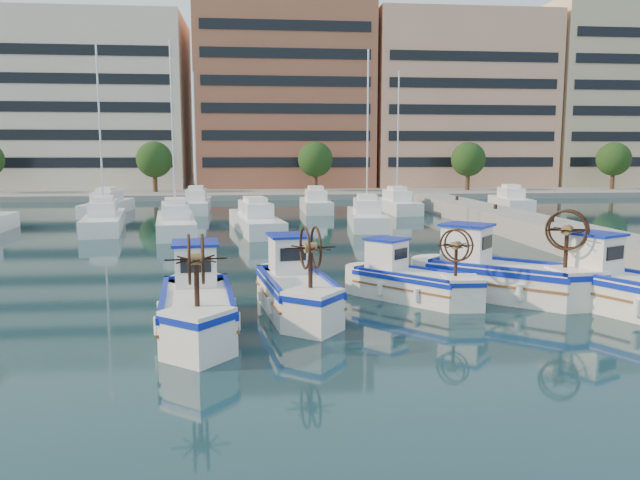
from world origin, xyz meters
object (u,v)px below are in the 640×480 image
at_px(fishing_boat_a, 197,302).
at_px(fishing_boat_c, 409,279).
at_px(fishing_boat_e, 626,286).
at_px(fishing_boat_d, 499,273).
at_px(fishing_boat_b, 296,286).

height_order(fishing_boat_a, fishing_boat_c, fishing_boat_a).
xyz_separation_m(fishing_boat_a, fishing_boat_e, (12.84, 0.76, 0.01)).
relative_size(fishing_boat_a, fishing_boat_d, 0.98).
xyz_separation_m(fishing_boat_a, fishing_boat_d, (9.73, 3.05, 0.04)).
relative_size(fishing_boat_a, fishing_boat_b, 1.02).
bearing_deg(fishing_boat_c, fishing_boat_e, -63.66).
height_order(fishing_boat_d, fishing_boat_e, fishing_boat_d).
relative_size(fishing_boat_a, fishing_boat_e, 0.98).
bearing_deg(fishing_boat_c, fishing_boat_d, -44.27).
height_order(fishing_boat_c, fishing_boat_e, fishing_boat_e).
relative_size(fishing_boat_d, fishing_boat_e, 0.99).
distance_m(fishing_boat_a, fishing_boat_d, 10.20).
height_order(fishing_boat_b, fishing_boat_c, fishing_boat_b).
bearing_deg(fishing_boat_a, fishing_boat_e, -2.41).
distance_m(fishing_boat_a, fishing_boat_b, 3.39).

